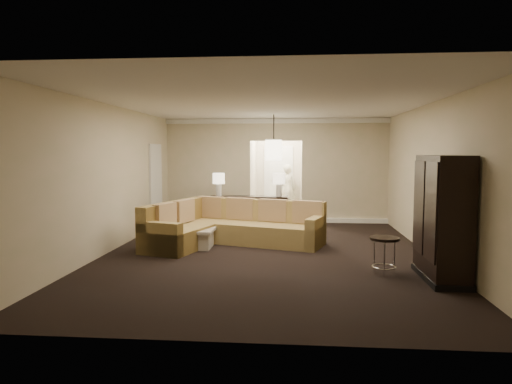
# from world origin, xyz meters

# --- Properties ---
(ground) EXTENTS (8.00, 8.00, 0.00)m
(ground) POSITION_xyz_m (0.00, 0.00, 0.00)
(ground) COLOR black
(ground) RESTS_ON ground
(wall_back) EXTENTS (6.00, 0.04, 2.80)m
(wall_back) POSITION_xyz_m (0.00, 4.00, 1.40)
(wall_back) COLOR beige
(wall_back) RESTS_ON ground
(wall_front) EXTENTS (6.00, 0.04, 2.80)m
(wall_front) POSITION_xyz_m (0.00, -4.00, 1.40)
(wall_front) COLOR beige
(wall_front) RESTS_ON ground
(wall_left) EXTENTS (0.04, 8.00, 2.80)m
(wall_left) POSITION_xyz_m (-3.00, 0.00, 1.40)
(wall_left) COLOR beige
(wall_left) RESTS_ON ground
(wall_right) EXTENTS (0.04, 8.00, 2.80)m
(wall_right) POSITION_xyz_m (3.00, 0.00, 1.40)
(wall_right) COLOR beige
(wall_right) RESTS_ON ground
(ceiling) EXTENTS (6.00, 8.00, 0.02)m
(ceiling) POSITION_xyz_m (0.00, 0.00, 2.80)
(ceiling) COLOR white
(ceiling) RESTS_ON wall_back
(crown_molding) EXTENTS (6.00, 0.10, 0.12)m
(crown_molding) POSITION_xyz_m (0.00, 3.95, 2.73)
(crown_molding) COLOR white
(crown_molding) RESTS_ON wall_back
(baseboard) EXTENTS (6.00, 0.10, 0.12)m
(baseboard) POSITION_xyz_m (0.00, 3.95, 0.06)
(baseboard) COLOR white
(baseboard) RESTS_ON ground
(side_door) EXTENTS (0.05, 0.90, 2.10)m
(side_door) POSITION_xyz_m (-2.97, 2.80, 1.05)
(side_door) COLOR white
(side_door) RESTS_ON ground
(foyer) EXTENTS (1.44, 2.02, 2.80)m
(foyer) POSITION_xyz_m (0.00, 5.34, 1.30)
(foyer) COLOR beige
(foyer) RESTS_ON ground
(sectional_sofa) EXTENTS (3.59, 2.58, 0.91)m
(sectional_sofa) POSITION_xyz_m (-0.85, 0.84, 0.36)
(sectional_sofa) COLOR brown
(sectional_sofa) RESTS_ON ground
(coffee_table) EXTENTS (0.94, 0.94, 0.39)m
(coffee_table) POSITION_xyz_m (-1.55, 0.56, 0.19)
(coffee_table) COLOR beige
(coffee_table) RESTS_ON ground
(console_table) EXTENTS (2.01, 0.50, 0.77)m
(console_table) POSITION_xyz_m (-0.66, 3.20, 0.46)
(console_table) COLOR black
(console_table) RESTS_ON ground
(armoire) EXTENTS (0.55, 1.29, 1.85)m
(armoire) POSITION_xyz_m (2.69, -1.48, 0.89)
(armoire) COLOR black
(armoire) RESTS_ON ground
(drink_table) EXTENTS (0.46, 0.46, 0.57)m
(drink_table) POSITION_xyz_m (1.92, -1.20, 0.41)
(drink_table) COLOR black
(drink_table) RESTS_ON ground
(table_lamp_left) EXTENTS (0.31, 0.31, 0.59)m
(table_lamp_left) POSITION_xyz_m (-1.43, 3.18, 1.17)
(table_lamp_left) COLOR silver
(table_lamp_left) RESTS_ON console_table
(table_lamp_right) EXTENTS (0.31, 0.31, 0.59)m
(table_lamp_right) POSITION_xyz_m (0.11, 3.22, 1.17)
(table_lamp_right) COLOR silver
(table_lamp_right) RESTS_ON console_table
(pendant_light) EXTENTS (0.38, 0.38, 1.09)m
(pendant_light) POSITION_xyz_m (0.00, 2.70, 1.95)
(pendant_light) COLOR black
(pendant_light) RESTS_ON ceiling
(person) EXTENTS (0.62, 0.42, 1.69)m
(person) POSITION_xyz_m (0.28, 5.60, 0.85)
(person) COLOR beige
(person) RESTS_ON ground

